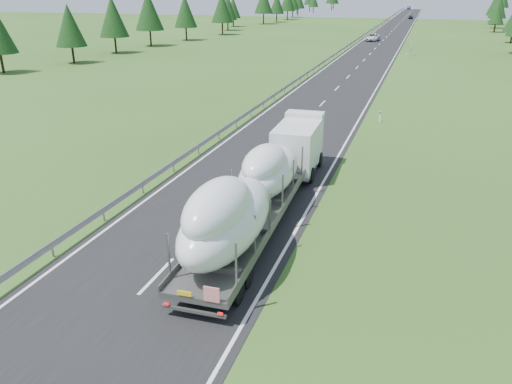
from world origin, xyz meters
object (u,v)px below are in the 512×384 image
(distant_car_blue, at_px, (409,8))
(distant_car_dark, at_px, (411,17))
(distant_van, at_px, (372,37))
(highway_sign, at_px, (411,46))
(boat_truck, at_px, (259,184))

(distant_car_blue, bearing_deg, distant_car_dark, -84.48)
(distant_van, bearing_deg, distant_car_dark, 89.99)
(distant_van, relative_size, distant_car_blue, 1.22)
(highway_sign, bearing_deg, boat_truck, -93.56)
(boat_truck, xyz_separation_m, distant_car_blue, (-4.96, 291.10, -1.49))
(distant_van, xyz_separation_m, distant_car_dark, (4.80, 92.75, -0.11))
(highway_sign, xyz_separation_m, distant_car_dark, (-4.70, 118.55, -1.09))
(distant_car_dark, xyz_separation_m, distant_car_blue, (-4.87, 98.66, 0.09))
(distant_van, height_order, distant_car_blue, distant_van)
(distant_car_dark, height_order, distant_car_blue, distant_car_blue)
(distant_car_blue, bearing_deg, boat_truck, -86.33)
(highway_sign, xyz_separation_m, distant_van, (-9.49, 25.80, -0.98))
(distant_car_blue, bearing_deg, distant_van, -87.29)
(boat_truck, bearing_deg, highway_sign, 86.44)
(highway_sign, relative_size, distant_car_dark, 0.62)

